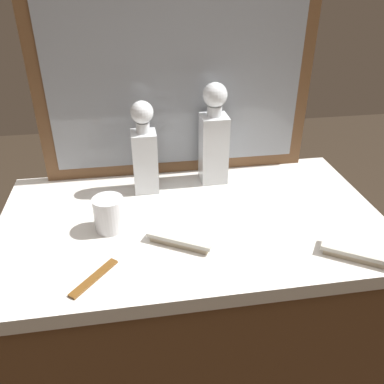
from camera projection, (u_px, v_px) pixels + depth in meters
dresser at (192, 328)px, 1.32m from camera, size 1.05×0.61×0.88m
dresser_mirror at (176, 60)px, 1.16m from camera, size 0.84×0.03×0.72m
crystal_decanter_right at (145, 156)px, 1.18m from camera, size 0.07×0.07×0.28m
crystal_decanter_front at (214, 143)px, 1.23m from camera, size 0.08×0.08×0.31m
crystal_tumbler_center at (109, 215)px, 1.03m from camera, size 0.08×0.08×0.09m
silver_brush_far_right at (181, 239)px, 0.99m from camera, size 0.17×0.13×0.02m
silver_brush_center at (356, 251)px, 0.95m from camera, size 0.17×0.14×0.02m
tortoiseshell_comb at (94, 278)px, 0.89m from camera, size 0.10×0.12×0.01m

